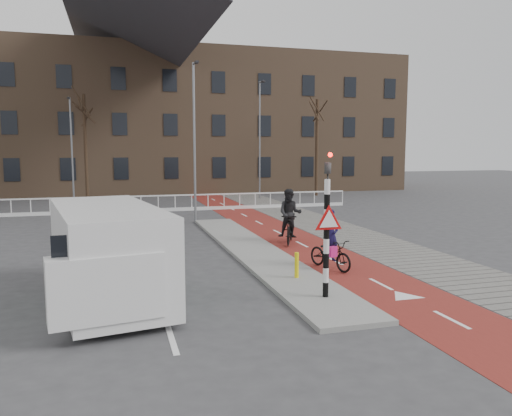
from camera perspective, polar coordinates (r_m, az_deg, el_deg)
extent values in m
plane|color=#38383A|center=(14.54, 6.90, -8.09)|extent=(120.00, 120.00, 0.00)
cube|color=maroon|center=(24.27, 1.01, -2.02)|extent=(2.50, 60.00, 0.01)
cube|color=slate|center=(25.21, 7.11, -1.74)|extent=(3.00, 60.00, 0.01)
cube|color=gray|center=(17.98, -0.14, -4.96)|extent=(1.80, 16.00, 0.12)
cylinder|color=black|center=(12.17, 8.05, -3.49)|extent=(0.14, 0.14, 2.88)
imported|color=black|center=(11.99, 8.19, 5.19)|extent=(0.13, 0.16, 0.80)
cylinder|color=#FF0C05|center=(11.85, 8.48, 6.04)|extent=(0.11, 0.02, 0.11)
cylinder|color=yellow|center=(14.11, 4.67, -6.52)|extent=(0.12, 0.12, 0.71)
imported|color=black|center=(15.68, 8.50, -5.21)|extent=(1.16, 1.90, 0.94)
imported|color=#130F37|center=(15.57, 8.54, -3.09)|extent=(0.69, 0.56, 1.64)
cube|color=#C41B73|center=(15.11, 8.73, -4.96)|extent=(0.29, 0.24, 0.31)
imported|color=black|center=(19.61, 3.89, -2.32)|extent=(1.38, 2.08, 1.22)
imported|color=black|center=(19.53, 3.90, -0.62)|extent=(1.15, 1.05, 1.91)
cube|color=silver|center=(12.63, -16.62, -4.75)|extent=(3.06, 5.75, 2.18)
cube|color=#1B7F3A|center=(12.71, -21.60, -5.33)|extent=(0.60, 3.45, 0.55)
cube|color=#1B7F3A|center=(12.68, -11.61, -5.02)|extent=(0.60, 3.45, 0.55)
cube|color=black|center=(10.22, -16.84, -5.16)|extent=(1.95, 0.38, 0.90)
cylinder|color=black|center=(10.95, -19.80, -11.37)|extent=(0.40, 0.80, 0.76)
cylinder|color=black|center=(11.26, -10.21, -10.56)|extent=(0.40, 0.80, 0.76)
cylinder|color=black|center=(14.52, -21.31, -6.97)|extent=(0.40, 0.80, 0.76)
cylinder|color=black|center=(14.75, -14.07, -6.49)|extent=(0.40, 0.80, 0.76)
cube|color=silver|center=(30.07, -14.93, 1.27)|extent=(28.00, 0.08, 0.08)
cube|color=silver|center=(30.16, -14.88, -0.34)|extent=(28.00, 0.10, 0.20)
cube|color=#7F6047|center=(45.06, -12.93, 9.51)|extent=(46.00, 10.00, 12.00)
cylinder|color=black|center=(37.27, -18.90, 6.47)|extent=(0.23, 0.23, 7.50)
cylinder|color=black|center=(40.11, 6.96, 6.83)|extent=(0.25, 0.25, 7.58)
cylinder|color=slate|center=(25.20, -7.05, 7.27)|extent=(0.12, 0.12, 7.91)
cylinder|color=slate|center=(35.17, -20.29, 6.05)|extent=(0.12, 0.12, 7.06)
cylinder|color=slate|center=(37.37, 0.42, 7.70)|extent=(0.12, 0.12, 8.64)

